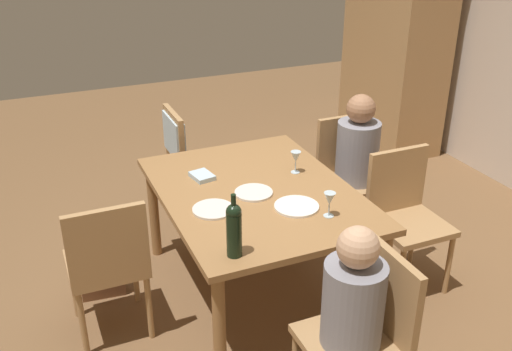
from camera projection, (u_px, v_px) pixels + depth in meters
ground_plane at (256, 289)px, 3.93m from camera, size 10.00×10.00×0.00m
armoire_cabinet at (396, 40)px, 5.82m from camera, size 1.18×0.62×2.18m
dining_table at (256, 202)px, 3.64m from camera, size 1.52×1.15×0.75m
chair_right_end at (366, 327)px, 2.78m from camera, size 0.44×0.44×0.92m
chair_far_left at (349, 169)px, 4.39m from camera, size 0.44×0.44×0.92m
chair_left_end at (185, 150)px, 4.57m from camera, size 0.44×0.46×0.92m
chair_far_right at (404, 209)px, 3.82m from camera, size 0.44×0.44×0.92m
chair_near at (107, 261)px, 3.29m from camera, size 0.44×0.44×0.92m
person_woman_host at (347, 315)px, 2.70m from camera, size 0.29×0.33×1.10m
person_man_bearded at (359, 159)px, 4.24m from camera, size 0.36×0.31×1.15m
wine_bottle_tall_green at (234, 228)px, 2.88m from camera, size 0.08×0.08×0.35m
wine_glass_near_left at (296, 158)px, 3.79m from camera, size 0.07×0.07×0.15m
wine_glass_centre at (330, 200)px, 3.26m from camera, size 0.07×0.07×0.15m
dinner_plate_host at (213, 209)px, 3.37m from camera, size 0.24×0.24×0.01m
dinner_plate_guest_left at (297, 206)px, 3.40m from camera, size 0.26×0.26×0.01m
dinner_plate_guest_right at (254, 193)px, 3.56m from camera, size 0.24×0.24×0.01m
folded_napkin at (202, 176)px, 3.75m from camera, size 0.18×0.15×0.03m
handbag at (103, 280)px, 3.83m from camera, size 0.15×0.29×0.22m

